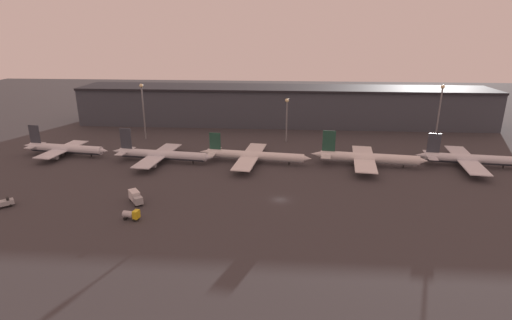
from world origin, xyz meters
name	(u,v)px	position (x,y,z in m)	size (l,w,h in m)	color
ground	(280,200)	(0.00, 0.00, 0.00)	(600.00, 600.00, 0.00)	#383538
terminal_building	(283,106)	(0.00, 106.41, 10.58)	(227.87, 28.16, 21.08)	#3D424C
airplane_0	(65,149)	(-93.21, 39.93, 3.12)	(40.70, 27.61, 12.91)	silver
airplane_1	(161,155)	(-49.40, 34.70, 3.07)	(44.12, 34.02, 13.48)	silver
airplane_2	(253,156)	(-11.48, 36.30, 2.99)	(46.55, 37.21, 11.85)	white
airplane_3	(367,158)	(34.03, 35.61, 3.30)	(45.48, 35.23, 13.75)	white
airplane_4	(469,159)	(74.20, 37.77, 3.14)	(41.64, 37.97, 12.88)	silver
service_vehicle_0	(3,203)	(-85.01, -11.80, 1.38)	(6.19, 5.89, 2.91)	#9EA3A8
service_vehicle_1	(135,197)	(-45.50, -5.53, 2.03)	(6.44, 7.46, 3.67)	#9EA3A8
service_vehicle_2	(131,215)	(-42.43, -17.17, 1.65)	(5.11, 2.95, 3.13)	gold
lamp_post_0	(143,105)	(-67.57, 68.89, 17.12)	(1.80, 1.80, 27.22)	slate
lamp_post_1	(287,114)	(1.86, 68.89, 13.68)	(1.80, 1.80, 21.01)	slate
lamp_post_2	(440,108)	(71.83, 68.89, 17.57)	(1.80, 1.80, 28.04)	slate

